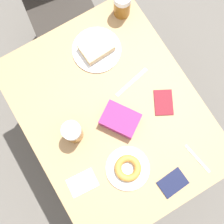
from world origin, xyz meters
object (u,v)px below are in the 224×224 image
object	(u,v)px
plate_with_donut	(128,168)
fork	(197,159)
beer_mug_center	(73,132)
blue_pouch	(120,120)
passport_near_edge	(164,102)
plate_with_cake	(96,49)
napkin_folded	(82,183)
beer_mug_left	(122,5)
knife	(132,82)
passport_far_edge	(173,183)

from	to	relation	value
plate_with_donut	fork	size ratio (longest dim) A/B	1.26
beer_mug_center	blue_pouch	xyz separation A→B (m)	(0.22, -0.05, -0.04)
passport_near_edge	fork	bearing A→B (deg)	-91.98
passport_near_edge	blue_pouch	world-z (taller)	blue_pouch
plate_with_cake	blue_pouch	size ratio (longest dim) A/B	1.18
plate_with_cake	beer_mug_center	distance (m)	0.44
plate_with_cake	napkin_folded	bearing A→B (deg)	-126.00
beer_mug_left	knife	world-z (taller)	beer_mug_left
plate_with_cake	fork	size ratio (longest dim) A/B	1.52
beer_mug_left	passport_near_edge	distance (m)	0.52
passport_far_edge	plate_with_donut	bearing A→B (deg)	131.57
beer_mug_center	passport_far_edge	bearing A→B (deg)	-56.92
beer_mug_left	knife	distance (m)	0.39
beer_mug_center	napkin_folded	xyz separation A→B (m)	(-0.08, -0.21, -0.07)
plate_with_donut	beer_mug_center	world-z (taller)	beer_mug_center
fork	passport_far_edge	size ratio (longest dim) A/B	1.23
beer_mug_center	fork	size ratio (longest dim) A/B	0.91
plate_with_cake	passport_near_edge	xyz separation A→B (m)	(0.14, -0.40, -0.02)
beer_mug_left	fork	xyz separation A→B (m)	(-0.09, -0.82, -0.07)
plate_with_donut	fork	xyz separation A→B (m)	(0.30, -0.13, -0.01)
fork	blue_pouch	bearing A→B (deg)	122.64
passport_far_edge	plate_with_cake	bearing A→B (deg)	87.78
beer_mug_center	knife	size ratio (longest dim) A/B	0.74
passport_far_edge	blue_pouch	world-z (taller)	blue_pouch
fork	blue_pouch	xyz separation A→B (m)	(-0.22, 0.34, 0.03)
napkin_folded	blue_pouch	xyz separation A→B (m)	(0.30, 0.16, 0.03)
beer_mug_center	plate_with_cake	bearing A→B (deg)	46.10
beer_mug_center	fork	bearing A→B (deg)	-41.92
beer_mug_center	knife	bearing A→B (deg)	12.81
napkin_folded	fork	world-z (taller)	same
beer_mug_left	passport_far_edge	distance (m)	0.89
plate_with_donut	blue_pouch	world-z (taller)	blue_pouch
plate_with_cake	beer_mug_left	bearing A→B (deg)	27.84
plate_with_donut	beer_mug_center	distance (m)	0.30
plate_with_cake	passport_far_edge	bearing A→B (deg)	-92.22
blue_pouch	napkin_folded	bearing A→B (deg)	-151.97
plate_with_donut	knife	distance (m)	0.42
beer_mug_left	passport_near_edge	world-z (taller)	beer_mug_left
plate_with_donut	beer_mug_left	world-z (taller)	beer_mug_left
napkin_folded	beer_mug_center	bearing A→B (deg)	69.50
plate_with_donut	passport_far_edge	distance (m)	0.22
passport_near_edge	passport_far_edge	xyz separation A→B (m)	(-0.17, -0.34, 0.00)
knife	blue_pouch	xyz separation A→B (m)	(-0.15, -0.14, 0.03)
fork	passport_far_edge	distance (m)	0.16
beer_mug_center	knife	xyz separation A→B (m)	(0.37, 0.08, -0.07)
plate_with_donut	passport_near_edge	distance (m)	0.36
fork	passport_far_edge	xyz separation A→B (m)	(-0.16, -0.03, 0.00)
knife	passport_far_edge	size ratio (longest dim) A/B	1.51
fork	blue_pouch	distance (m)	0.40
plate_with_cake	beer_mug_center	xyz separation A→B (m)	(-0.30, -0.32, 0.05)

